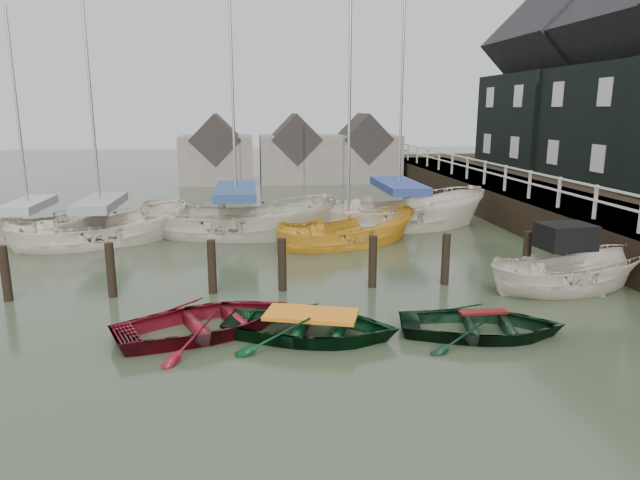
{
  "coord_description": "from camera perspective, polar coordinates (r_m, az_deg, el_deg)",
  "views": [
    {
      "loc": [
        -1.98,
        -11.29,
        4.63
      ],
      "look_at": [
        -0.25,
        2.69,
        1.4
      ],
      "focal_mm": 32.0,
      "sensor_mm": 36.0,
      "label": 1
    }
  ],
  "objects": [
    {
      "name": "ground",
      "position": [
        12.37,
        2.71,
        -9.09
      ],
      "size": [
        120.0,
        120.0,
        0.0
      ],
      "primitive_type": "plane",
      "color": "#2D3723",
      "rests_on": "ground"
    },
    {
      "name": "pier",
      "position": [
        24.5,
        20.95,
        2.86
      ],
      "size": [
        3.04,
        32.0,
        2.7
      ],
      "color": "black",
      "rests_on": "ground"
    },
    {
      "name": "mooring_pilings",
      "position": [
        14.9,
        -3.46,
        -3.2
      ],
      "size": [
        13.72,
        0.22,
        1.8
      ],
      "color": "black",
      "rests_on": "ground"
    },
    {
      "name": "far_sheds",
      "position": [
        37.5,
        -2.78,
        8.67
      ],
      "size": [
        14.0,
        4.08,
        4.39
      ],
      "color": "#665B51",
      "rests_on": "ground"
    },
    {
      "name": "rowboat_red",
      "position": [
        12.51,
        -11.11,
        -9.07
      ],
      "size": [
        4.61,
        4.03,
        0.8
      ],
      "primitive_type": "imported",
      "rotation": [
        0.0,
        0.0,
        1.97
      ],
      "color": "maroon",
      "rests_on": "ground"
    },
    {
      "name": "rowboat_green",
      "position": [
        12.05,
        -0.87,
        -9.7
      ],
      "size": [
        4.26,
        3.58,
        0.75
      ],
      "primitive_type": "imported",
      "rotation": [
        0.0,
        0.0,
        1.26
      ],
      "color": "black",
      "rests_on": "ground"
    },
    {
      "name": "rowboat_dkgreen",
      "position": [
        12.63,
        15.85,
        -9.11
      ],
      "size": [
        3.84,
        3.08,
        0.71
      ],
      "primitive_type": "imported",
      "rotation": [
        0.0,
        0.0,
        1.37
      ],
      "color": "black",
      "rests_on": "ground"
    },
    {
      "name": "motorboat",
      "position": [
        16.25,
        23.26,
        -4.37
      ],
      "size": [
        4.46,
        2.01,
        2.58
      ],
      "rotation": [
        0.0,
        0.0,
        1.66
      ],
      "color": "beige",
      "rests_on": "ground"
    },
    {
      "name": "sailboat_a",
      "position": [
        21.64,
        -20.86,
        -0.12
      ],
      "size": [
        6.62,
        4.59,
        11.67
      ],
      "rotation": [
        0.0,
        0.0,
        1.98
      ],
      "color": "silver",
      "rests_on": "ground"
    },
    {
      "name": "sailboat_b",
      "position": [
        21.68,
        -8.28,
        0.62
      ],
      "size": [
        7.77,
        4.18,
        12.78
      ],
      "rotation": [
        0.0,
        0.0,
        1.37
      ],
      "color": "beige",
      "rests_on": "ground"
    },
    {
      "name": "sailboat_c",
      "position": [
        20.13,
        2.81,
        -0.34
      ],
      "size": [
        5.89,
        3.9,
        10.47
      ],
      "rotation": [
        0.0,
        0.0,
        1.94
      ],
      "color": "gold",
      "rests_on": "ground"
    },
    {
      "name": "sailboat_d",
      "position": [
        23.12,
        7.76,
        1.4
      ],
      "size": [
        7.61,
        3.46,
        12.02
      ],
      "rotation": [
        0.0,
        0.0,
        1.67
      ],
      "color": "beige",
      "rests_on": "ground"
    },
    {
      "name": "sailboat_e",
      "position": [
        23.04,
        -26.85,
        0.08
      ],
      "size": [
        5.74,
        2.52,
        9.06
      ],
      "rotation": [
        0.0,
        0.0,
        1.65
      ],
      "color": "#B9AD9E",
      "rests_on": "ground"
    }
  ]
}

